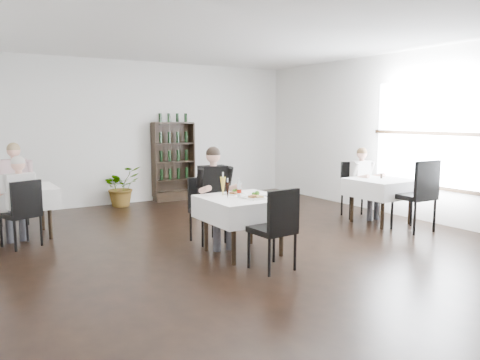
# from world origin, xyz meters

# --- Properties ---
(room_shell) EXTENTS (9.00, 9.00, 9.00)m
(room_shell) POSITION_xyz_m (0.00, 0.00, 1.50)
(room_shell) COLOR black
(room_shell) RESTS_ON ground
(window_right) EXTENTS (0.06, 2.30, 1.85)m
(window_right) POSITION_xyz_m (3.48, 0.00, 1.50)
(window_right) COLOR white
(window_right) RESTS_ON room_shell
(wine_shelf) EXTENTS (0.90, 0.28, 1.75)m
(wine_shelf) POSITION_xyz_m (0.60, 4.31, 0.85)
(wine_shelf) COLOR black
(wine_shelf) RESTS_ON ground
(main_table) EXTENTS (1.03, 1.03, 0.77)m
(main_table) POSITION_xyz_m (-0.30, 0.00, 0.62)
(main_table) COLOR black
(main_table) RESTS_ON ground
(left_table) EXTENTS (0.98, 0.98, 0.77)m
(left_table) POSITION_xyz_m (-2.70, 2.50, 0.62)
(left_table) COLOR black
(left_table) RESTS_ON ground
(right_table) EXTENTS (0.98, 0.98, 0.77)m
(right_table) POSITION_xyz_m (2.70, 0.30, 0.62)
(right_table) COLOR black
(right_table) RESTS_ON ground
(potted_tree) EXTENTS (0.89, 0.82, 0.83)m
(potted_tree) POSITION_xyz_m (-0.62, 4.20, 0.41)
(potted_tree) COLOR #26531C
(potted_tree) RESTS_ON ground
(main_chair_far) EXTENTS (0.44, 0.44, 0.94)m
(main_chair_far) POSITION_xyz_m (-0.43, 0.85, 0.54)
(main_chair_far) COLOR black
(main_chair_far) RESTS_ON ground
(main_chair_near) EXTENTS (0.48, 0.49, 1.00)m
(main_chair_near) POSITION_xyz_m (-0.35, -0.82, 0.57)
(main_chair_near) COLOR black
(main_chair_near) RESTS_ON ground
(left_chair_far) EXTENTS (0.57, 0.57, 1.04)m
(left_chair_far) POSITION_xyz_m (-2.75, 3.30, 0.59)
(left_chair_far) COLOR black
(left_chair_far) RESTS_ON ground
(left_chair_near) EXTENTS (0.57, 0.57, 0.96)m
(left_chair_near) POSITION_xyz_m (-2.76, 1.87, 0.55)
(left_chair_near) COLOR black
(left_chair_near) RESTS_ON ground
(right_chair_far) EXTENTS (0.60, 0.60, 1.00)m
(right_chair_far) POSITION_xyz_m (2.73, 0.95, 0.57)
(right_chair_far) COLOR black
(right_chair_far) RESTS_ON ground
(right_chair_near) EXTENTS (0.55, 0.55, 1.16)m
(right_chair_near) POSITION_xyz_m (2.71, -0.45, 0.66)
(right_chair_near) COLOR black
(right_chair_near) RESTS_ON ground
(diner_main) EXTENTS (0.56, 0.57, 1.41)m
(diner_main) POSITION_xyz_m (-0.42, 0.54, 0.82)
(diner_main) COLOR #3F3F47
(diner_main) RESTS_ON ground
(diner_left_far) EXTENTS (0.57, 0.58, 1.42)m
(diner_left_far) POSITION_xyz_m (-2.70, 3.09, 0.82)
(diner_left_far) COLOR #3F3F47
(diner_left_far) RESTS_ON ground
(diner_left_near) EXTENTS (0.52, 0.54, 1.29)m
(diner_left_near) POSITION_xyz_m (-2.78, 2.01, 0.75)
(diner_left_near) COLOR #3F3F47
(diner_left_near) RESTS_ON ground
(diner_right_far) EXTENTS (0.48, 0.48, 1.28)m
(diner_right_far) POSITION_xyz_m (2.78, 0.79, 0.74)
(diner_right_far) COLOR #3F3F47
(diner_right_far) RESTS_ON ground
(plate_far) EXTENTS (0.30, 0.30, 0.07)m
(plate_far) POSITION_xyz_m (-0.29, 0.23, 0.79)
(plate_far) COLOR white
(plate_far) RESTS_ON main_table
(plate_near) EXTENTS (0.32, 0.32, 0.09)m
(plate_near) POSITION_xyz_m (-0.22, -0.17, 0.79)
(plate_near) COLOR white
(plate_near) RESTS_ON main_table
(pilsner_dark) EXTENTS (0.06, 0.06, 0.27)m
(pilsner_dark) POSITION_xyz_m (-0.53, 0.01, 0.88)
(pilsner_dark) COLOR black
(pilsner_dark) RESTS_ON main_table
(pilsner_lager) EXTENTS (0.08, 0.08, 0.33)m
(pilsner_lager) POSITION_xyz_m (-0.52, 0.15, 0.91)
(pilsner_lager) COLOR gold
(pilsner_lager) RESTS_ON main_table
(coke_bottle) EXTENTS (0.06, 0.06, 0.25)m
(coke_bottle) POSITION_xyz_m (-0.36, -0.01, 0.87)
(coke_bottle) COLOR silver
(coke_bottle) RESTS_ON main_table
(napkin_cutlery) EXTENTS (0.22, 0.20, 0.02)m
(napkin_cutlery) POSITION_xyz_m (-0.03, -0.14, 0.78)
(napkin_cutlery) COLOR black
(napkin_cutlery) RESTS_ON main_table
(pepper_mill) EXTENTS (0.04, 0.04, 0.09)m
(pepper_mill) POSITION_xyz_m (2.77, 0.37, 0.81)
(pepper_mill) COLOR black
(pepper_mill) RESTS_ON right_table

